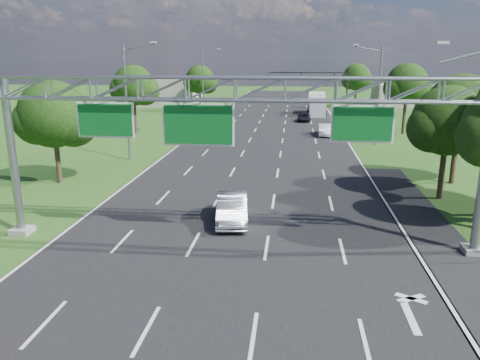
# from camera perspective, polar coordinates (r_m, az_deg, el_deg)

# --- Properties ---
(ground) EXTENTS (220.00, 220.00, 0.00)m
(ground) POSITION_cam_1_polar(r_m,az_deg,el_deg) (40.54, 2.24, 2.07)
(ground) COLOR #215018
(ground) RESTS_ON ground
(road) EXTENTS (18.00, 180.00, 0.02)m
(road) POSITION_cam_1_polar(r_m,az_deg,el_deg) (40.54, 2.24, 2.07)
(road) COLOR black
(road) RESTS_ON ground
(road_flare) EXTENTS (3.00, 30.00, 0.02)m
(road_flare) POSITION_cam_1_polar(r_m,az_deg,el_deg) (26.12, 22.44, -6.34)
(road_flare) COLOR black
(road_flare) RESTS_ON ground
(sign_gantry) EXTENTS (23.50, 1.00, 9.56)m
(sign_gantry) POSITION_cam_1_polar(r_m,az_deg,el_deg) (21.69, -0.33, 9.44)
(sign_gantry) COLOR gray
(sign_gantry) RESTS_ON ground
(traffic_signal) EXTENTS (12.21, 0.24, 7.00)m
(traffic_signal) POSITION_cam_1_polar(r_m,az_deg,el_deg) (74.68, 10.22, 11.67)
(traffic_signal) COLOR black
(traffic_signal) RESTS_ON ground
(streetlight_l_near) EXTENTS (2.97, 0.22, 10.16)m
(streetlight_l_near) POSITION_cam_1_polar(r_m,az_deg,el_deg) (42.05, -13.46, 9.83)
(streetlight_l_near) COLOR gray
(streetlight_l_near) RESTS_ON ground
(streetlight_l_far) EXTENTS (2.97, 0.22, 10.16)m
(streetlight_l_far) POSITION_cam_1_polar(r_m,az_deg,el_deg) (75.86, -4.40, 12.21)
(streetlight_l_far) COLOR gray
(streetlight_l_far) RESTS_ON ground
(streetlight_r_mid) EXTENTS (2.97, 0.22, 10.16)m
(streetlight_r_mid) POSITION_cam_1_polar(r_m,az_deg,el_deg) (50.27, 16.38, 10.39)
(streetlight_r_mid) COLOR gray
(streetlight_r_mid) RESTS_ON ground
(tree_verge_la) EXTENTS (5.76, 4.80, 7.40)m
(tree_verge_la) POSITION_cam_1_polar(r_m,az_deg,el_deg) (35.93, -21.64, 7.11)
(tree_verge_la) COLOR #2D2116
(tree_verge_la) RESTS_ON ground
(tree_verge_lb) EXTENTS (5.76, 4.80, 8.06)m
(tree_verge_lb) POSITION_cam_1_polar(r_m,az_deg,el_deg) (57.75, -12.77, 10.94)
(tree_verge_lb) COLOR #2D2116
(tree_verge_lb) RESTS_ON ground
(tree_verge_lc) EXTENTS (5.76, 4.80, 7.62)m
(tree_verge_lc) POSITION_cam_1_polar(r_m,az_deg,el_deg) (81.14, -4.86, 11.94)
(tree_verge_lc) COLOR #2D2116
(tree_verge_lc) RESTS_ON ground
(tree_verge_rd) EXTENTS (5.76, 4.80, 8.28)m
(tree_verge_rd) POSITION_cam_1_polar(r_m,az_deg,el_deg) (59.07, 19.74, 10.75)
(tree_verge_rd) COLOR #2D2116
(tree_verge_rd) RESTS_ON ground
(tree_verge_re) EXTENTS (5.76, 4.80, 7.84)m
(tree_verge_re) POSITION_cam_1_polar(r_m,az_deg,el_deg) (88.27, 14.08, 11.93)
(tree_verge_re) COLOR #2D2116
(tree_verge_re) RESTS_ON ground
(building_left) EXTENTS (14.00, 10.00, 5.00)m
(building_left) POSITION_cam_1_polar(r_m,az_deg,el_deg) (91.15, -9.54, 10.54)
(building_left) COLOR #ADA491
(building_left) RESTS_ON ground
(building_right) EXTENTS (12.00, 9.00, 4.00)m
(building_right) POSITION_cam_1_polar(r_m,az_deg,el_deg) (94.10, 19.73, 9.71)
(building_right) COLOR #ADA491
(building_right) RESTS_ON ground
(silver_sedan) EXTENTS (2.21, 4.89, 1.56)m
(silver_sedan) POSITION_cam_1_polar(r_m,az_deg,el_deg) (26.01, -1.00, -3.44)
(silver_sedan) COLOR #9DA0A8
(silver_sedan) RESTS_ON ground
(car_queue_b) EXTENTS (1.97, 4.05, 1.11)m
(car_queue_b) POSITION_cam_1_polar(r_m,az_deg,el_deg) (67.74, 7.81, 7.55)
(car_queue_b) COLOR black
(car_queue_b) RESTS_ON ground
(car_queue_c) EXTENTS (2.02, 4.23, 1.39)m
(car_queue_c) POSITION_cam_1_polar(r_m,az_deg,el_deg) (68.28, -2.03, 7.85)
(car_queue_c) COLOR black
(car_queue_c) RESTS_ON ground
(car_queue_d) EXTENTS (1.47, 4.09, 1.34)m
(car_queue_d) POSITION_cam_1_polar(r_m,az_deg,el_deg) (55.78, 10.27, 6.04)
(car_queue_d) COLOR silver
(car_queue_d) RESTS_ON ground
(box_truck) EXTENTS (2.74, 8.86, 3.33)m
(box_truck) POSITION_cam_1_polar(r_m,az_deg,el_deg) (76.53, 9.34, 9.09)
(box_truck) COLOR silver
(box_truck) RESTS_ON ground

